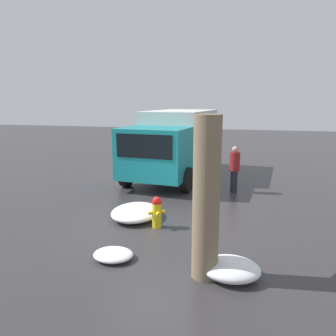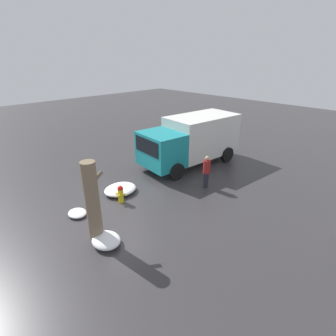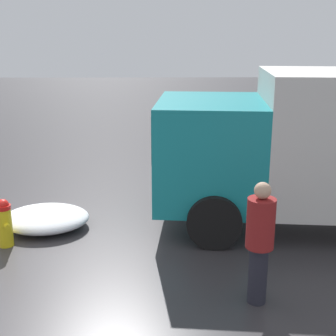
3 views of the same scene
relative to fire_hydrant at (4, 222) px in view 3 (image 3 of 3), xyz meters
The scene contains 4 objects.
ground_plane 0.42m from the fire_hydrant, 31.21° to the left, with size 60.00×60.00×0.00m, color #333033.
fire_hydrant is the anchor object (origin of this frame).
pedestrian 4.23m from the fire_hydrant, 24.36° to the right, with size 0.36×0.36×1.65m.
snow_pile_curbside 0.93m from the fire_hydrant, 57.38° to the left, with size 1.56×1.32×0.35m.
Camera 3 is at (2.58, -7.14, 3.41)m, focal length 50.00 mm.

